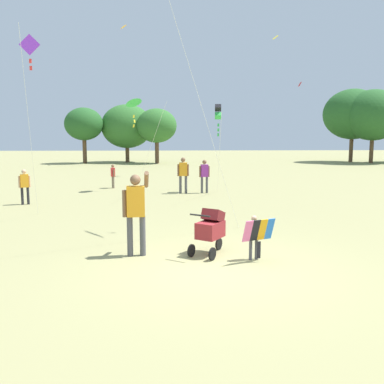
% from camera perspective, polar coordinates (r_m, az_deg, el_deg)
% --- Properties ---
extents(ground_plane, '(120.00, 120.00, 0.00)m').
position_cam_1_polar(ground_plane, '(8.52, 3.50, -10.34)').
color(ground_plane, '#938E5B').
extents(treeline_distant, '(34.84, 6.67, 6.83)m').
position_cam_1_polar(treeline_distant, '(40.50, 14.72, 9.55)').
color(treeline_distant, brown).
rests_on(treeline_distant, ground).
extents(child_with_butterfly_kite, '(0.72, 0.48, 0.96)m').
position_cam_1_polar(child_with_butterfly_kite, '(8.99, 8.56, -5.54)').
color(child_with_butterfly_kite, '#4C4C51').
rests_on(child_with_butterfly_kite, ground).
extents(person_adult_flyer, '(0.59, 0.58, 1.88)m').
position_cam_1_polar(person_adult_flyer, '(9.21, -7.64, -2.06)').
color(person_adult_flyer, '#4C4C51').
rests_on(person_adult_flyer, ground).
extents(stroller, '(0.88, 1.07, 1.03)m').
position_cam_1_polar(stroller, '(9.34, 2.56, -4.83)').
color(stroller, black).
rests_on(stroller, ground).
extents(kite_orange_delta, '(2.09, 4.17, 4.30)m').
position_cam_1_polar(kite_orange_delta, '(19.95, -7.88, 11.83)').
color(kite_orange_delta, green).
rests_on(kite_orange_delta, ground).
extents(kite_green_novelty, '(0.43, 3.98, 4.01)m').
position_cam_1_polar(kite_green_novelty, '(19.51, 3.56, 10.74)').
color(kite_green_novelty, black).
rests_on(kite_green_novelty, ground).
extents(kite_blue_high, '(1.20, 3.43, 5.85)m').
position_cam_1_polar(kite_blue_high, '(14.86, -21.19, 17.09)').
color(kite_blue_high, purple).
rests_on(kite_blue_high, ground).
extents(person_red_shirt, '(0.24, 0.35, 1.17)m').
position_cam_1_polar(person_red_shirt, '(21.08, -10.69, 2.40)').
color(person_red_shirt, '#7F705B').
rests_on(person_red_shirt, ground).
extents(person_sitting_far, '(0.52, 0.22, 1.62)m').
position_cam_1_polar(person_sitting_far, '(18.84, -1.21, 2.69)').
color(person_sitting_far, '#4C4C51').
rests_on(person_sitting_far, ground).
extents(person_couple_left, '(0.40, 0.28, 1.34)m').
position_cam_1_polar(person_couple_left, '(17.08, -21.79, 1.04)').
color(person_couple_left, '#232328').
rests_on(person_couple_left, ground).
extents(person_kid_running, '(0.48, 0.25, 1.51)m').
position_cam_1_polar(person_kid_running, '(18.95, 1.70, 2.52)').
color(person_kid_running, '#4C4C51').
rests_on(person_kid_running, ground).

